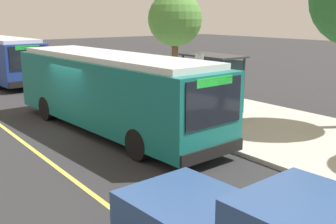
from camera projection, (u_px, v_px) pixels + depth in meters
ground_plane at (77, 130)px, 15.87m from camera, size 120.00×120.00×0.00m
sidewalk_curb at (194, 107)px, 19.36m from camera, size 44.00×6.40×0.15m
lane_stripe_center at (20, 140)px, 14.59m from camera, size 36.00×0.14×0.01m
transit_bus_main at (110, 90)px, 15.35m from camera, size 10.89×3.22×2.95m
bus_shelter at (212, 70)px, 18.54m from camera, size 2.90×1.60×2.48m
waiting_bench at (212, 98)px, 18.69m from camera, size 1.60×0.48×0.95m
route_sign_post at (199, 81)px, 15.28m from camera, size 0.44×0.08×2.80m
pedestrian_commuter at (190, 93)px, 17.29m from camera, size 0.24×0.40×1.69m
street_tree_upstreet at (175, 20)px, 22.07m from camera, size 2.94×2.94×5.47m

